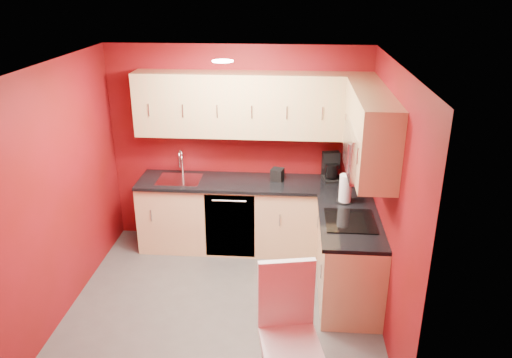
# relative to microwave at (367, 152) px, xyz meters

# --- Properties ---
(floor) EXTENTS (3.20, 3.20, 0.00)m
(floor) POSITION_rel_microwave_xyz_m (-1.39, -0.20, -1.66)
(floor) COLOR #4C4A47
(floor) RESTS_ON ground
(ceiling) EXTENTS (3.20, 3.20, 0.00)m
(ceiling) POSITION_rel_microwave_xyz_m (-1.39, -0.20, 0.84)
(ceiling) COLOR white
(ceiling) RESTS_ON wall_back
(wall_back) EXTENTS (3.20, 0.00, 3.20)m
(wall_back) POSITION_rel_microwave_xyz_m (-1.39, 1.30, -0.41)
(wall_back) COLOR maroon
(wall_back) RESTS_ON floor
(wall_front) EXTENTS (3.20, 0.00, 3.20)m
(wall_front) POSITION_rel_microwave_xyz_m (-1.39, -1.70, -0.41)
(wall_front) COLOR maroon
(wall_front) RESTS_ON floor
(wall_left) EXTENTS (0.00, 3.00, 3.00)m
(wall_left) POSITION_rel_microwave_xyz_m (-2.99, -0.20, -0.41)
(wall_left) COLOR maroon
(wall_left) RESTS_ON floor
(wall_right) EXTENTS (0.00, 3.00, 3.00)m
(wall_right) POSITION_rel_microwave_xyz_m (0.21, -0.20, -0.41)
(wall_right) COLOR maroon
(wall_right) RESTS_ON floor
(base_cabinets_back) EXTENTS (2.80, 0.60, 0.87)m
(base_cabinets_back) POSITION_rel_microwave_xyz_m (-1.19, 1.00, -1.22)
(base_cabinets_back) COLOR #E9C385
(base_cabinets_back) RESTS_ON floor
(base_cabinets_right) EXTENTS (0.60, 1.30, 0.87)m
(base_cabinets_right) POSITION_rel_microwave_xyz_m (-0.09, 0.05, -1.22)
(base_cabinets_right) COLOR #E9C385
(base_cabinets_right) RESTS_ON floor
(countertop_back) EXTENTS (2.80, 0.63, 0.04)m
(countertop_back) POSITION_rel_microwave_xyz_m (-1.19, 0.99, -0.77)
(countertop_back) COLOR black
(countertop_back) RESTS_ON base_cabinets_back
(countertop_right) EXTENTS (0.63, 1.27, 0.04)m
(countertop_right) POSITION_rel_microwave_xyz_m (-0.11, 0.04, -0.77)
(countertop_right) COLOR black
(countertop_right) RESTS_ON base_cabinets_right
(upper_cabinets_back) EXTENTS (2.80, 0.35, 0.75)m
(upper_cabinets_back) POSITION_rel_microwave_xyz_m (-1.19, 1.13, 0.17)
(upper_cabinets_back) COLOR tan
(upper_cabinets_back) RESTS_ON wall_back
(upper_cabinets_right) EXTENTS (0.35, 1.55, 0.75)m
(upper_cabinets_right) POSITION_rel_microwave_xyz_m (0.03, 0.24, 0.23)
(upper_cabinets_right) COLOR tan
(upper_cabinets_right) RESTS_ON wall_right
(microwave) EXTENTS (0.42, 0.76, 0.42)m
(microwave) POSITION_rel_microwave_xyz_m (0.00, 0.00, 0.00)
(microwave) COLOR silver
(microwave) RESTS_ON upper_cabinets_right
(cooktop) EXTENTS (0.50, 0.55, 0.01)m
(cooktop) POSITION_rel_microwave_xyz_m (-0.11, 0.00, -0.74)
(cooktop) COLOR black
(cooktop) RESTS_ON countertop_right
(sink) EXTENTS (0.52, 0.42, 0.35)m
(sink) POSITION_rel_microwave_xyz_m (-2.09, 1.00, -0.72)
(sink) COLOR silver
(sink) RESTS_ON countertop_back
(dishwasher_front) EXTENTS (0.60, 0.02, 0.82)m
(dishwasher_front) POSITION_rel_microwave_xyz_m (-1.44, 0.71, -1.22)
(dishwasher_front) COLOR black
(dishwasher_front) RESTS_ON base_cabinets_back
(downlight) EXTENTS (0.20, 0.20, 0.01)m
(downlight) POSITION_rel_microwave_xyz_m (-1.39, 0.10, 0.82)
(downlight) COLOR white
(downlight) RESTS_ON ceiling
(coffee_maker) EXTENTS (0.25, 0.30, 0.34)m
(coffee_maker) POSITION_rel_microwave_xyz_m (-0.24, 1.11, -0.58)
(coffee_maker) COLOR black
(coffee_maker) RESTS_ON countertop_back
(napkin_holder) EXTENTS (0.17, 0.17, 0.15)m
(napkin_holder) POSITION_rel_microwave_xyz_m (-0.89, 1.05, -0.67)
(napkin_holder) COLOR black
(napkin_holder) RESTS_ON countertop_back
(paper_towel) EXTENTS (0.19, 0.19, 0.32)m
(paper_towel) POSITION_rel_microwave_xyz_m (-0.13, 0.48, -0.59)
(paper_towel) COLOR silver
(paper_towel) RESTS_ON countertop_right
(dining_chair) EXTENTS (0.55, 0.56, 1.14)m
(dining_chair) POSITION_rel_microwave_xyz_m (-0.69, -1.40, -1.09)
(dining_chair) COLOR white
(dining_chair) RESTS_ON floor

